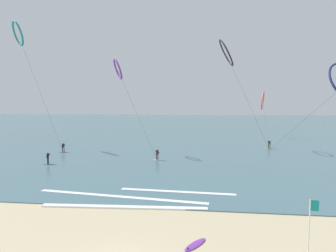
% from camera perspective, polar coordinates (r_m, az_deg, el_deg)
% --- Properties ---
extents(sea_water, '(400.00, 200.00, 0.08)m').
position_cam_1_polar(sea_water, '(119.82, 4.43, 0.71)').
color(sea_water, '#476B75').
rests_on(sea_water, ground).
extents(surfer_amber, '(1.40, 0.73, 1.70)m').
position_cam_1_polar(surfer_amber, '(51.23, 21.22, -3.88)').
color(surfer_amber, orange).
rests_on(surfer_amber, ground).
extents(surfer_emerald, '(1.40, 0.64, 1.70)m').
position_cam_1_polar(surfer_emerald, '(39.12, -24.72, -6.53)').
color(surfer_emerald, '#199351').
rests_on(surfer_emerald, ground).
extents(surfer_crimson, '(1.40, 0.58, 1.70)m').
position_cam_1_polar(surfer_crimson, '(47.86, -21.89, -4.48)').
color(surfer_crimson, red).
rests_on(surfer_crimson, ground).
extents(surfer_ivory, '(1.40, 0.72, 1.70)m').
position_cam_1_polar(surfer_ivory, '(38.17, -2.36, -6.38)').
color(surfer_ivory, silver).
rests_on(surfer_ivory, ground).
extents(kite_coral, '(3.91, 19.97, 11.58)m').
position_cam_1_polar(kite_coral, '(68.52, 19.96, 5.28)').
color(kite_coral, '#EA7260').
rests_on(kite_coral, ground).
extents(kite_teal, '(12.96, 6.92, 23.59)m').
position_cam_1_polar(kite_teal, '(58.52, -29.92, 17.08)').
color(kite_teal, teal).
rests_on(kite_teal, ground).
extents(kite_charcoal, '(9.52, 5.52, 19.98)m').
position_cam_1_polar(kite_charcoal, '(50.32, 12.59, 15.29)').
color(kite_charcoal, black).
rests_on(kite_charcoal, ground).
extents(kite_violet, '(8.57, 6.79, 15.63)m').
position_cam_1_polar(kite_violet, '(44.20, -10.87, 12.07)').
color(kite_violet, purple).
rests_on(kite_violet, ground).
extents(surfboard_spare, '(1.53, 1.84, 0.20)m').
position_cam_1_polar(surfboard_spare, '(16.63, 5.96, -24.32)').
color(surfboard_spare, purple).
rests_on(surfboard_spare, ground).
extents(beach_flag, '(0.47, 0.10, 3.03)m').
position_cam_1_polar(beach_flag, '(16.86, 28.80, -17.11)').
color(beach_flag, silver).
rests_on(beach_flag, ground).
extents(wave_crest_near, '(13.16, 1.16, 0.12)m').
position_cam_1_polar(wave_crest_near, '(21.82, -9.63, -17.03)').
color(wave_crest_near, white).
rests_on(wave_crest_near, ground).
extents(wave_crest_mid, '(15.46, 2.21, 0.12)m').
position_cam_1_polar(wave_crest_mid, '(24.01, -10.51, -15.00)').
color(wave_crest_mid, white).
rests_on(wave_crest_mid, ground).
extents(wave_crest_far, '(10.67, 1.04, 0.12)m').
position_cam_1_polar(wave_crest_far, '(24.87, 1.99, -14.22)').
color(wave_crest_far, white).
rests_on(wave_crest_far, ground).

